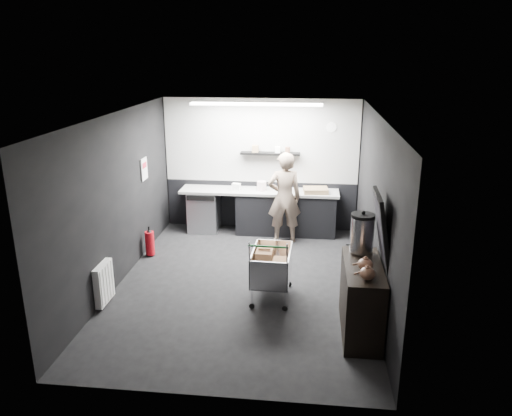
# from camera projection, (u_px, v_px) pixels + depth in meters

# --- Properties ---
(floor) EXTENTS (5.50, 5.50, 0.00)m
(floor) POSITION_uv_depth(u_px,v_px,m) (243.00, 284.00, 8.06)
(floor) COLOR black
(floor) RESTS_ON ground
(ceiling) EXTENTS (5.50, 5.50, 0.00)m
(ceiling) POSITION_uv_depth(u_px,v_px,m) (242.00, 116.00, 7.23)
(ceiling) COLOR silver
(ceiling) RESTS_ON wall_back
(wall_back) EXTENTS (5.50, 0.00, 5.50)m
(wall_back) POSITION_uv_depth(u_px,v_px,m) (261.00, 165.00, 10.25)
(wall_back) COLOR black
(wall_back) RESTS_ON floor
(wall_front) EXTENTS (5.50, 0.00, 5.50)m
(wall_front) POSITION_uv_depth(u_px,v_px,m) (206.00, 285.00, 5.04)
(wall_front) COLOR black
(wall_front) RESTS_ON floor
(wall_left) EXTENTS (0.00, 5.50, 5.50)m
(wall_left) POSITION_uv_depth(u_px,v_px,m) (117.00, 200.00, 7.86)
(wall_left) COLOR black
(wall_left) RESTS_ON floor
(wall_right) EXTENTS (0.00, 5.50, 5.50)m
(wall_right) POSITION_uv_depth(u_px,v_px,m) (375.00, 209.00, 7.43)
(wall_right) COLOR black
(wall_right) RESTS_ON floor
(kitchen_wall_panel) EXTENTS (3.95, 0.02, 1.70)m
(kitchen_wall_panel) POSITION_uv_depth(u_px,v_px,m) (261.00, 141.00, 10.08)
(kitchen_wall_panel) COLOR #B4B4B0
(kitchen_wall_panel) RESTS_ON wall_back
(dado_panel) EXTENTS (3.95, 0.02, 1.00)m
(dado_panel) POSITION_uv_depth(u_px,v_px,m) (261.00, 205.00, 10.49)
(dado_panel) COLOR black
(dado_panel) RESTS_ON wall_back
(floating_shelf) EXTENTS (1.20, 0.22, 0.04)m
(floating_shelf) POSITION_uv_depth(u_px,v_px,m) (270.00, 153.00, 10.02)
(floating_shelf) COLOR black
(floating_shelf) RESTS_ON wall_back
(wall_clock) EXTENTS (0.20, 0.03, 0.20)m
(wall_clock) POSITION_uv_depth(u_px,v_px,m) (331.00, 127.00, 9.83)
(wall_clock) COLOR white
(wall_clock) RESTS_ON wall_back
(poster) EXTENTS (0.02, 0.30, 0.40)m
(poster) POSITION_uv_depth(u_px,v_px,m) (144.00, 169.00, 9.02)
(poster) COLOR white
(poster) RESTS_ON wall_left
(poster_red_band) EXTENTS (0.02, 0.22, 0.10)m
(poster_red_band) POSITION_uv_depth(u_px,v_px,m) (144.00, 165.00, 9.00)
(poster_red_band) COLOR red
(poster_red_band) RESTS_ON poster
(radiator) EXTENTS (0.10, 0.50, 0.60)m
(radiator) POSITION_uv_depth(u_px,v_px,m) (104.00, 283.00, 7.30)
(radiator) COLOR white
(radiator) RESTS_ON wall_left
(ceiling_strip) EXTENTS (2.40, 0.20, 0.04)m
(ceiling_strip) POSITION_uv_depth(u_px,v_px,m) (256.00, 104.00, 8.99)
(ceiling_strip) COLOR white
(ceiling_strip) RESTS_ON ceiling
(prep_counter) EXTENTS (3.20, 0.61, 0.90)m
(prep_counter) POSITION_uv_depth(u_px,v_px,m) (266.00, 211.00, 10.19)
(prep_counter) COLOR black
(prep_counter) RESTS_ON floor
(person) EXTENTS (0.72, 0.54, 1.78)m
(person) POSITION_uv_depth(u_px,v_px,m) (284.00, 198.00, 9.59)
(person) COLOR #BCAA95
(person) RESTS_ON floor
(shopping_cart) EXTENTS (0.59, 0.95, 1.04)m
(shopping_cart) POSITION_uv_depth(u_px,v_px,m) (271.00, 267.00, 7.49)
(shopping_cart) COLOR silver
(shopping_cart) RESTS_ON floor
(sideboard) EXTENTS (0.55, 1.28, 1.92)m
(sideboard) POSITION_uv_depth(u_px,v_px,m) (362.00, 289.00, 6.56)
(sideboard) COLOR black
(sideboard) RESTS_ON floor
(fire_extinguisher) EXTENTS (0.16, 0.16, 0.54)m
(fire_extinguisher) POSITION_uv_depth(u_px,v_px,m) (150.00, 242.00, 9.08)
(fire_extinguisher) COLOR red
(fire_extinguisher) RESTS_ON floor
(cardboard_box) EXTENTS (0.51, 0.41, 0.09)m
(cardboard_box) POSITION_uv_depth(u_px,v_px,m) (316.00, 190.00, 9.89)
(cardboard_box) COLOR #94764F
(cardboard_box) RESTS_ON prep_counter
(pink_tub) EXTENTS (0.19, 0.19, 0.19)m
(pink_tub) POSITION_uv_depth(u_px,v_px,m) (262.00, 186.00, 10.04)
(pink_tub) COLOR silver
(pink_tub) RESTS_ON prep_counter
(white_container) EXTENTS (0.18, 0.15, 0.14)m
(white_container) POSITION_uv_depth(u_px,v_px,m) (236.00, 187.00, 10.05)
(white_container) COLOR white
(white_container) RESTS_ON prep_counter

